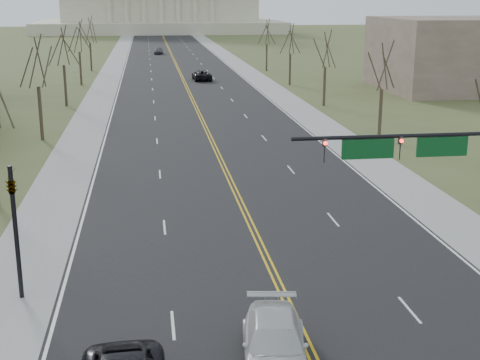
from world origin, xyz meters
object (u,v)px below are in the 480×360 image
object	(u,v)px
signal_left	(15,218)
car_far_nb	(202,75)
car_sb_inner_second	(275,345)
car_far_sb	(158,51)
signal_mast	(440,157)

from	to	relation	value
signal_left	car_far_nb	distance (m)	79.55
car_sb_inner_second	car_far_sb	bearing A→B (deg)	98.56
car_far_sb	car_sb_inner_second	bearing A→B (deg)	-82.64
car_far_sb	signal_left	bearing A→B (deg)	-87.03
signal_mast	signal_left	world-z (taller)	signal_mast
signal_left	car_sb_inner_second	world-z (taller)	signal_left
signal_left	car_sb_inner_second	size ratio (longest dim) A/B	1.05
signal_mast	car_sb_inner_second	distance (m)	12.41
signal_mast	car_far_nb	bearing A→B (deg)	93.34
signal_mast	signal_left	size ratio (longest dim) A/B	2.02
car_sb_inner_second	car_far_nb	bearing A→B (deg)	95.01
signal_mast	car_far_sb	bearing A→B (deg)	94.58
signal_mast	car_sb_inner_second	size ratio (longest dim) A/B	2.13
signal_left	car_far_sb	world-z (taller)	signal_left
signal_mast	car_far_nb	xyz separation A→B (m)	(-4.56, 78.19, -4.94)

